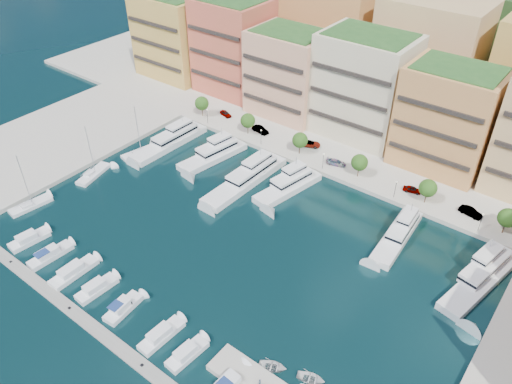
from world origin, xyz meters
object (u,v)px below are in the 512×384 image
lamppost_4 (482,220)px  car_1 (260,130)px  yacht_0 (172,140)px  car_4 (412,189)px  yacht_2 (248,177)px  person_0 (260,383)px  tree_5 (508,218)px  yacht_5 (399,233)px  tree_0 (202,103)px  cruiser_4 (123,308)px  tree_4 (428,188)px  tender_2 (311,379)px  tree_2 (300,140)px  lamppost_3 (396,186)px  lamppost_0 (207,114)px  car_0 (226,114)px  car_3 (336,162)px  cruiser_1 (50,255)px  cruiser_3 (96,289)px  tree_1 (248,121)px  cruiser_5 (161,336)px  tree_3 (359,162)px  cruiser_0 (29,240)px  yacht_1 (215,154)px  cruiser_2 (73,272)px  lamppost_1 (261,135)px  sailboat_0 (31,206)px  lamppost_2 (323,158)px  sailboat_1 (93,174)px  sailboat_2 (140,153)px  cruiser_6 (187,354)px  yacht_3 (290,185)px  car_5 (471,212)px  yacht_6 (483,276)px

lamppost_4 → car_1: bearing=175.4°
yacht_0 → car_4: yacht_0 is taller
yacht_0 → yacht_2: same height
person_0 → tree_5: bearing=-71.3°
yacht_0 → yacht_5: (61.04, 1.92, 0.00)m
tree_0 → cruiser_4: (35.31, -58.09, -4.17)m
tree_4 → tender_2: size_ratio=1.34×
tree_2 → tree_5: size_ratio=1.00×
lamppost_3 → lamppost_0: bearing=180.0°
lamppost_3 → car_0: 53.29m
car_3 → lamppost_0: bearing=79.5°
cruiser_1 → cruiser_3: 13.76m
tree_1 → cruiser_5: 64.83m
tree_2 → tree_3: bearing=0.0°
cruiser_0 → tender_2: 60.49m
lamppost_3 → cruiser_1: (-43.48, -55.81, -3.26)m
tree_0 → lamppost_3: tree_0 is taller
car_0 → car_3: (36.56, -2.75, -0.02)m
lamppost_4 → tender_2: lamppost_4 is taller
lamppost_4 → yacht_5: size_ratio=0.23×
yacht_1 → lamppost_3: bearing=14.3°
tree_2 → tender_2: size_ratio=1.34×
tree_1 → tree_3: same height
lamppost_4 → yacht_5: bearing=-138.5°
cruiser_2 → person_0: 40.76m
lamppost_0 → yacht_5: 61.00m
lamppost_1 → yacht_2: size_ratio=0.17×
cruiser_0 → cruiser_4: bearing=-0.0°
sailboat_0 → tree_0: bearing=87.4°
lamppost_2 → yacht_5: (24.02, -10.59, -2.62)m
tree_4 → lamppost_4: tree_4 is taller
car_0 → tree_1: bearing=-94.6°
yacht_1 → lamppost_2: bearing=24.0°
tree_2 → yacht_1: size_ratio=0.30×
yacht_0 → sailboat_1: (-4.32, -21.17, -0.90)m
lamppost_4 → sailboat_2: size_ratio=0.32×
tree_3 → lamppost_2: (-8.00, -2.30, -0.92)m
tree_0 → cruiser_6: bearing=-49.2°
yacht_3 → cruiser_5: bearing=-81.6°
cruiser_5 → sailboat_1: size_ratio=0.62×
tree_5 → tender_2: 51.67m
tree_5 → lamppost_2: size_ratio=1.35×
car_4 → car_5: (12.79, -0.27, 0.11)m
yacht_3 → tender_2: bearing=-51.7°
tree_2 → lamppost_0: 28.11m
cruiser_5 → cruiser_3: bearing=180.0°
yacht_3 → yacht_5: size_ratio=0.97×
yacht_6 → cruiser_2: 73.46m
cruiser_2 → sailboat_1: 31.96m
tree_5 → cruiser_4: (-44.69, -58.09, -4.17)m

